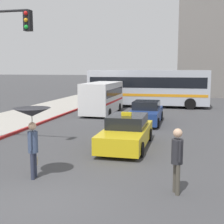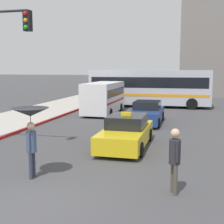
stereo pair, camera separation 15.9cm
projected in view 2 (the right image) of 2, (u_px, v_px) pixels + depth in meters
The scene contains 7 objects.
ground_plane at pixel (31, 201), 8.19m from camera, with size 300.00×300.00×0.00m, color #424244.
taxi at pixel (126, 132), 13.81m from camera, with size 1.91×4.58×1.56m.
sedan_red at pixel (147, 113), 19.74m from camera, with size 1.91×4.38×1.39m.
ambulance_van at pixel (104, 96), 23.92m from camera, with size 2.13×5.56×2.39m.
city_bus at pixel (149, 87), 28.13m from camera, with size 10.74×2.82×3.29m.
pedestrian_with_umbrella at pixel (31, 120), 9.67m from camera, with size 1.16×1.16×2.25m.
pedestrian_man at pixel (175, 155), 8.51m from camera, with size 0.41×0.46×1.85m.
Camera 2 is at (3.95, -7.04, 3.46)m, focal length 50.00 mm.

